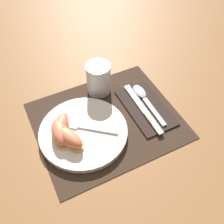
% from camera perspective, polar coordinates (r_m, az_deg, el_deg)
% --- Properties ---
extents(ground_plane, '(3.00, 3.00, 0.00)m').
position_cam_1_polar(ground_plane, '(0.78, -1.10, -1.88)').
color(ground_plane, olive).
extents(placemat, '(0.42, 0.35, 0.00)m').
position_cam_1_polar(placemat, '(0.78, -1.10, -1.79)').
color(placemat, '#38281E').
rests_on(placemat, ground_plane).
extents(plate, '(0.25, 0.25, 0.02)m').
position_cam_1_polar(plate, '(0.75, -6.24, -4.34)').
color(plate, white).
rests_on(plate, placemat).
extents(juice_glass, '(0.08, 0.08, 0.10)m').
position_cam_1_polar(juice_glass, '(0.83, -2.94, 6.97)').
color(juice_glass, silver).
rests_on(juice_glass, placemat).
extents(napkin, '(0.11, 0.20, 0.00)m').
position_cam_1_polar(napkin, '(0.82, 7.33, 1.03)').
color(napkin, '#2D231E').
rests_on(napkin, placemat).
extents(knife, '(0.02, 0.22, 0.01)m').
position_cam_1_polar(knife, '(0.80, 6.88, 0.55)').
color(knife, silver).
rests_on(knife, napkin).
extents(spoon, '(0.03, 0.18, 0.01)m').
position_cam_1_polar(spoon, '(0.84, 6.82, 3.37)').
color(spoon, silver).
rests_on(spoon, napkin).
extents(fork, '(0.16, 0.13, 0.00)m').
position_cam_1_polar(fork, '(0.75, -6.79, -3.07)').
color(fork, silver).
rests_on(fork, plate).
extents(citrus_wedge_0, '(0.09, 0.11, 0.04)m').
position_cam_1_polar(citrus_wedge_0, '(0.74, -11.07, -3.22)').
color(citrus_wedge_0, '#F4DB84').
rests_on(citrus_wedge_0, plate).
extents(citrus_wedge_1, '(0.06, 0.10, 0.04)m').
position_cam_1_polar(citrus_wedge_1, '(0.73, -11.27, -4.45)').
color(citrus_wedge_1, '#F4DB84').
rests_on(citrus_wedge_1, plate).
extents(citrus_wedge_2, '(0.09, 0.11, 0.04)m').
position_cam_1_polar(citrus_wedge_2, '(0.71, -9.44, -5.64)').
color(citrus_wedge_2, '#F4DB84').
rests_on(citrus_wedge_2, plate).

